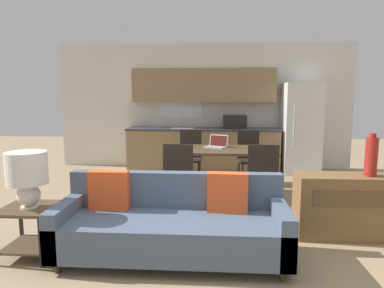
{
  "coord_description": "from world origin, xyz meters",
  "views": [
    {
      "loc": [
        0.25,
        -2.93,
        1.57
      ],
      "look_at": [
        -0.05,
        1.5,
        0.95
      ],
      "focal_mm": 32.0,
      "sensor_mm": 36.0,
      "label": 1
    }
  ],
  "objects_px": {
    "vase": "(371,156)",
    "dining_chair_far_left": "(190,154)",
    "dining_table": "(221,152)",
    "dining_chair_far_right": "(249,155)",
    "credenza": "(353,206)",
    "table_lamp": "(27,173)",
    "side_table": "(30,223)",
    "dining_chair_near_right": "(262,176)",
    "couch": "(172,224)",
    "laptop": "(217,144)",
    "refrigerator": "(300,128)",
    "dining_chair_near_left": "(180,176)"
  },
  "relations": [
    {
      "from": "vase",
      "to": "dining_chair_far_left",
      "type": "relative_size",
      "value": 0.49
    },
    {
      "from": "dining_table",
      "to": "dining_chair_far_right",
      "type": "xyz_separation_m",
      "value": [
        0.53,
        0.81,
        -0.18
      ]
    },
    {
      "from": "credenza",
      "to": "dining_chair_far_left",
      "type": "xyz_separation_m",
      "value": [
        -1.99,
        2.41,
        0.16
      ]
    },
    {
      "from": "table_lamp",
      "to": "vase",
      "type": "height_order",
      "value": "vase"
    },
    {
      "from": "table_lamp",
      "to": "credenza",
      "type": "xyz_separation_m",
      "value": [
        3.33,
        0.72,
        -0.49
      ]
    },
    {
      "from": "dining_table",
      "to": "side_table",
      "type": "xyz_separation_m",
      "value": [
        -1.9,
        -2.24,
        -0.35
      ]
    },
    {
      "from": "credenza",
      "to": "dining_chair_near_right",
      "type": "distance_m",
      "value": 1.17
    },
    {
      "from": "couch",
      "to": "side_table",
      "type": "bearing_deg",
      "value": -176.13
    },
    {
      "from": "table_lamp",
      "to": "dining_chair_near_right",
      "type": "xyz_separation_m",
      "value": [
        2.42,
        1.44,
        -0.33
      ]
    },
    {
      "from": "dining_chair_far_left",
      "to": "laptop",
      "type": "relative_size",
      "value": 2.39
    },
    {
      "from": "dining_table",
      "to": "dining_chair_far_right",
      "type": "relative_size",
      "value": 1.78
    },
    {
      "from": "dining_table",
      "to": "dining_chair_near_right",
      "type": "distance_m",
      "value": 1.01
    },
    {
      "from": "credenza",
      "to": "refrigerator",
      "type": "bearing_deg",
      "value": 86.37
    },
    {
      "from": "refrigerator",
      "to": "side_table",
      "type": "distance_m",
      "value": 5.42
    },
    {
      "from": "dining_chair_near_left",
      "to": "dining_chair_far_left",
      "type": "bearing_deg",
      "value": -82.81
    },
    {
      "from": "credenza",
      "to": "couch",
      "type": "bearing_deg",
      "value": -163.02
    },
    {
      "from": "dining_table",
      "to": "dining_chair_far_left",
      "type": "relative_size",
      "value": 1.78
    },
    {
      "from": "dining_chair_near_right",
      "to": "laptop",
      "type": "distance_m",
      "value": 1.19
    },
    {
      "from": "dining_chair_near_right",
      "to": "dining_chair_far_right",
      "type": "bearing_deg",
      "value": -87.79
    },
    {
      "from": "dining_chair_far_right",
      "to": "side_table",
      "type": "bearing_deg",
      "value": -135.46
    },
    {
      "from": "table_lamp",
      "to": "dining_chair_near_left",
      "type": "relative_size",
      "value": 0.58
    },
    {
      "from": "refrigerator",
      "to": "dining_chair_near_left",
      "type": "relative_size",
      "value": 1.93
    },
    {
      "from": "table_lamp",
      "to": "dining_chair_far_left",
      "type": "height_order",
      "value": "table_lamp"
    },
    {
      "from": "table_lamp",
      "to": "vase",
      "type": "xyz_separation_m",
      "value": [
        3.48,
        0.69,
        0.09
      ]
    },
    {
      "from": "refrigerator",
      "to": "dining_table",
      "type": "distance_m",
      "value": 2.46
    },
    {
      "from": "dining_table",
      "to": "laptop",
      "type": "distance_m",
      "value": 0.2
    },
    {
      "from": "dining_table",
      "to": "dining_chair_near_left",
      "type": "xyz_separation_m",
      "value": [
        -0.55,
        -0.86,
        -0.18
      ]
    },
    {
      "from": "credenza",
      "to": "dining_chair_near_left",
      "type": "relative_size",
      "value": 1.31
    },
    {
      "from": "credenza",
      "to": "vase",
      "type": "xyz_separation_m",
      "value": [
        0.15,
        -0.02,
        0.57
      ]
    },
    {
      "from": "dining_chair_near_left",
      "to": "dining_chair_far_right",
      "type": "relative_size",
      "value": 1.0
    },
    {
      "from": "credenza",
      "to": "dining_chair_far_right",
      "type": "height_order",
      "value": "dining_chair_far_right"
    },
    {
      "from": "dining_chair_near_left",
      "to": "dining_chair_far_right",
      "type": "distance_m",
      "value": 2.0
    },
    {
      "from": "dining_table",
      "to": "laptop",
      "type": "height_order",
      "value": "laptop"
    },
    {
      "from": "vase",
      "to": "laptop",
      "type": "xyz_separation_m",
      "value": [
        -1.66,
        1.73,
        -0.13
      ]
    },
    {
      "from": "table_lamp",
      "to": "vase",
      "type": "bearing_deg",
      "value": 11.23
    },
    {
      "from": "vase",
      "to": "dining_chair_near_right",
      "type": "distance_m",
      "value": 1.36
    },
    {
      "from": "vase",
      "to": "refrigerator",
      "type": "bearing_deg",
      "value": 88.95
    },
    {
      "from": "couch",
      "to": "dining_chair_near_left",
      "type": "height_order",
      "value": "dining_chair_near_left"
    },
    {
      "from": "dining_table",
      "to": "dining_chair_near_right",
      "type": "height_order",
      "value": "dining_chair_near_right"
    },
    {
      "from": "dining_table",
      "to": "credenza",
      "type": "xyz_separation_m",
      "value": [
        1.45,
        -1.55,
        -0.34
      ]
    },
    {
      "from": "side_table",
      "to": "dining_chair_far_left",
      "type": "relative_size",
      "value": 0.53
    },
    {
      "from": "vase",
      "to": "credenza",
      "type": "bearing_deg",
      "value": 170.66
    },
    {
      "from": "side_table",
      "to": "laptop",
      "type": "bearing_deg",
      "value": 52.41
    },
    {
      "from": "table_lamp",
      "to": "laptop",
      "type": "height_order",
      "value": "table_lamp"
    },
    {
      "from": "credenza",
      "to": "dining_chair_far_right",
      "type": "bearing_deg",
      "value": 111.19
    },
    {
      "from": "side_table",
      "to": "dining_chair_near_left",
      "type": "height_order",
      "value": "dining_chair_near_left"
    },
    {
      "from": "side_table",
      "to": "table_lamp",
      "type": "relative_size",
      "value": 0.91
    },
    {
      "from": "laptop",
      "to": "refrigerator",
      "type": "bearing_deg",
      "value": 69.8
    },
    {
      "from": "vase",
      "to": "dining_chair_near_right",
      "type": "relative_size",
      "value": 0.49
    },
    {
      "from": "refrigerator",
      "to": "couch",
      "type": "bearing_deg",
      "value": -118.75
    }
  ]
}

